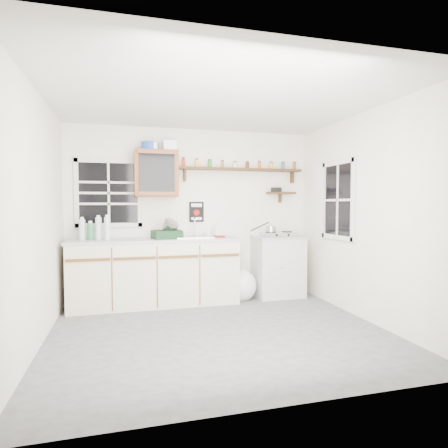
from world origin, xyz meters
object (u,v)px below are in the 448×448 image
object	(u,v)px
hotplate	(279,234)
right_cabinet	(278,266)
main_cabinet	(155,272)
spice_shelf	(241,169)
upper_cabinet	(156,174)
dish_rack	(168,232)

from	to	relation	value
hotplate	right_cabinet	bearing A→B (deg)	112.94
right_cabinet	hotplate	size ratio (longest dim) A/B	1.70
main_cabinet	spice_shelf	distance (m)	1.98
main_cabinet	right_cabinet	size ratio (longest dim) A/B	2.54
spice_shelf	hotplate	distance (m)	1.14
main_cabinet	hotplate	distance (m)	1.90
right_cabinet	spice_shelf	size ratio (longest dim) A/B	0.48
spice_shelf	hotplate	world-z (taller)	spice_shelf
main_cabinet	upper_cabinet	distance (m)	1.37
upper_cabinet	main_cabinet	bearing A→B (deg)	-103.68
right_cabinet	dish_rack	distance (m)	1.76
main_cabinet	right_cabinet	bearing A→B (deg)	0.79
main_cabinet	dish_rack	bearing A→B (deg)	-13.50
right_cabinet	main_cabinet	bearing A→B (deg)	-179.21
spice_shelf	hotplate	xyz separation A→B (m)	(0.53, -0.21, -0.98)
main_cabinet	dish_rack	xyz separation A→B (m)	(0.17, -0.04, 0.55)
main_cabinet	spice_shelf	world-z (taller)	spice_shelf
spice_shelf	dish_rack	bearing A→B (deg)	-167.46
main_cabinet	upper_cabinet	bearing A→B (deg)	76.32
dish_rack	main_cabinet	bearing A→B (deg)	154.27
upper_cabinet	spice_shelf	world-z (taller)	upper_cabinet
right_cabinet	hotplate	bearing A→B (deg)	-70.68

